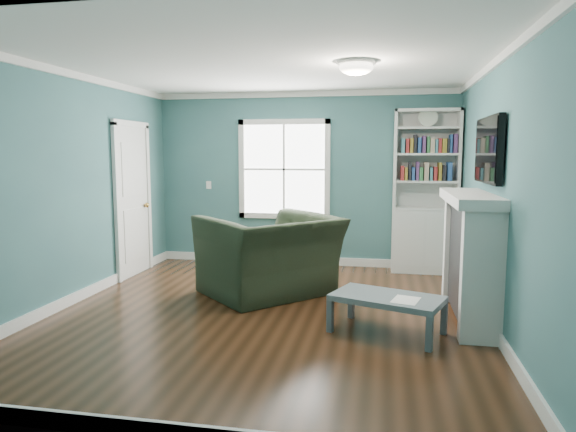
# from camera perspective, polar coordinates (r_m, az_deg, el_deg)

# --- Properties ---
(floor) EXTENTS (5.00, 5.00, 0.00)m
(floor) POSITION_cam_1_polar(r_m,az_deg,el_deg) (5.56, -2.37, -10.76)
(floor) COLOR black
(floor) RESTS_ON ground
(room_walls) EXTENTS (5.00, 5.00, 5.00)m
(room_walls) POSITION_cam_1_polar(r_m,az_deg,el_deg) (5.29, -2.46, 5.76)
(room_walls) COLOR #376167
(room_walls) RESTS_ON ground
(trim) EXTENTS (4.50, 5.00, 2.60)m
(trim) POSITION_cam_1_polar(r_m,az_deg,el_deg) (5.31, -2.44, 2.04)
(trim) COLOR white
(trim) RESTS_ON ground
(window) EXTENTS (1.40, 0.06, 1.50)m
(window) POSITION_cam_1_polar(r_m,az_deg,el_deg) (7.79, -0.44, 5.20)
(window) COLOR white
(window) RESTS_ON room_walls
(bookshelf) EXTENTS (0.90, 0.35, 2.31)m
(bookshelf) POSITION_cam_1_polar(r_m,az_deg,el_deg) (7.52, 14.96, 0.88)
(bookshelf) COLOR silver
(bookshelf) RESTS_ON ground
(fireplace) EXTENTS (0.44, 1.58, 1.30)m
(fireplace) POSITION_cam_1_polar(r_m,az_deg,el_deg) (5.53, 19.66, -4.46)
(fireplace) COLOR black
(fireplace) RESTS_ON ground
(tv) EXTENTS (0.06, 1.10, 0.65)m
(tv) POSITION_cam_1_polar(r_m,az_deg,el_deg) (5.45, 21.40, 6.84)
(tv) COLOR black
(tv) RESTS_ON fireplace
(door) EXTENTS (0.12, 0.98, 2.17)m
(door) POSITION_cam_1_polar(r_m,az_deg,el_deg) (7.42, -16.85, 1.89)
(door) COLOR silver
(door) RESTS_ON ground
(ceiling_fixture) EXTENTS (0.38, 0.38, 0.15)m
(ceiling_fixture) POSITION_cam_1_polar(r_m,az_deg,el_deg) (5.33, 7.60, 16.16)
(ceiling_fixture) COLOR white
(ceiling_fixture) RESTS_ON room_walls
(light_switch) EXTENTS (0.08, 0.01, 0.12)m
(light_switch) POSITION_cam_1_polar(r_m,az_deg,el_deg) (8.12, -8.80, 3.43)
(light_switch) COLOR white
(light_switch) RESTS_ON room_walls
(recliner) EXTENTS (1.69, 1.71, 1.27)m
(recliner) POSITION_cam_1_polar(r_m,az_deg,el_deg) (6.14, -2.04, -2.93)
(recliner) COLOR black
(recliner) RESTS_ON ground
(coffee_table) EXTENTS (1.13, 0.86, 0.36)m
(coffee_table) POSITION_cam_1_polar(r_m,az_deg,el_deg) (4.98, 10.95, -9.20)
(coffee_table) COLOR #4C565B
(coffee_table) RESTS_ON ground
(paper_sheet) EXTENTS (0.29, 0.33, 0.00)m
(paper_sheet) POSITION_cam_1_polar(r_m,az_deg,el_deg) (4.85, 12.95, -9.09)
(paper_sheet) COLOR white
(paper_sheet) RESTS_ON coffee_table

